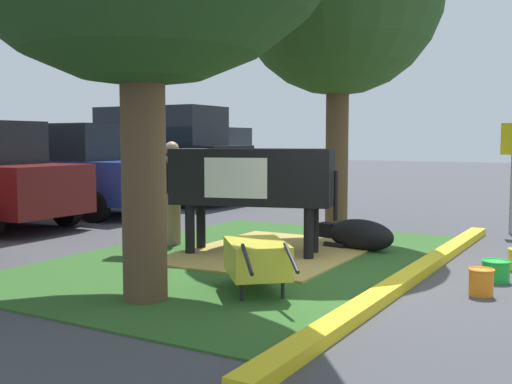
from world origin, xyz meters
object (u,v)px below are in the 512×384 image
object	(u,v)px
calf_lying	(359,235)
suv_black	(161,155)
cow_holstein	(245,178)
bucket_orange	(481,281)
wheelbarrow	(256,259)
bucket_green	(496,270)
sedan_blue	(75,170)
person_handler	(172,190)
sedan_silver	(208,162)

from	to	relation	value
calf_lying	suv_black	bearing A→B (deg)	60.00
cow_holstein	bucket_orange	bearing A→B (deg)	-101.64
wheelbarrow	suv_black	distance (m)	10.12
bucket_green	sedan_blue	world-z (taller)	sedan_blue
bucket_orange	suv_black	world-z (taller)	suv_black
sedan_blue	suv_black	xyz separation A→B (m)	(2.93, -0.08, 0.29)
person_handler	bucket_orange	distance (m)	4.97
calf_lying	bucket_orange	world-z (taller)	calf_lying
bucket_green	calf_lying	bearing A→B (deg)	62.52
calf_lying	sedan_blue	bearing A→B (deg)	80.74
wheelbarrow	sedan_silver	size ratio (longest dim) A/B	0.31
cow_holstein	bucket_orange	world-z (taller)	cow_holstein
person_handler	suv_black	bearing A→B (deg)	40.46
bucket_orange	sedan_silver	xyz separation A→B (m)	(8.54, 9.51, 0.83)
sedan_blue	suv_black	distance (m)	2.95
bucket_orange	sedan_silver	bearing A→B (deg)	48.05
sedan_blue	suv_black	world-z (taller)	suv_black
person_handler	sedan_silver	size ratio (longest dim) A/B	0.37
sedan_blue	bucket_orange	bearing A→B (deg)	-108.20
wheelbarrow	person_handler	bearing A→B (deg)	53.48
bucket_green	suv_black	bearing A→B (deg)	60.57
suv_black	sedan_silver	xyz separation A→B (m)	(2.55, 0.27, -0.29)
suv_black	cow_holstein	bearing A→B (deg)	-132.27
wheelbarrow	calf_lying	bearing A→B (deg)	-0.23
calf_lying	sedan_blue	size ratio (longest dim) A/B	0.30
sedan_blue	sedan_silver	xyz separation A→B (m)	(5.48, 0.19, 0.00)
wheelbarrow	sedan_blue	distance (m)	8.35
person_handler	sedan_blue	world-z (taller)	sedan_blue
person_handler	cow_holstein	bearing A→B (deg)	-95.90
bucket_green	cow_holstein	bearing A→B (deg)	91.18
sedan_blue	sedan_silver	size ratio (longest dim) A/B	1.00
person_handler	sedan_blue	bearing A→B (deg)	63.69
sedan_blue	bucket_green	bearing A→B (deg)	-103.77
cow_holstein	suv_black	world-z (taller)	suv_black
calf_lying	suv_black	size ratio (longest dim) A/B	0.29
bucket_green	bucket_orange	bearing A→B (deg)	178.13
person_handler	wheelbarrow	distance (m)	3.41
cow_holstein	bucket_green	xyz separation A→B (m)	(0.07, -3.43, -1.00)
bucket_orange	person_handler	bearing A→B (deg)	80.04
cow_holstein	sedan_silver	world-z (taller)	sedan_silver
calf_lying	bucket_green	xyz separation A→B (m)	(-1.12, -2.15, -0.10)
calf_lying	wheelbarrow	xyz separation A→B (m)	(-3.05, 0.01, 0.15)
bucket_green	suv_black	xyz separation A→B (m)	(5.22, 9.26, 1.14)
bucket_green	suv_black	size ratio (longest dim) A/B	0.07
sedan_blue	cow_holstein	bearing A→B (deg)	-111.77
suv_black	sedan_silver	bearing A→B (deg)	6.15
calf_lying	sedan_silver	bearing A→B (deg)	47.98
calf_lying	suv_black	distance (m)	8.28
wheelbarrow	sedan_blue	world-z (taller)	sedan_blue
cow_holstein	suv_black	distance (m)	7.87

